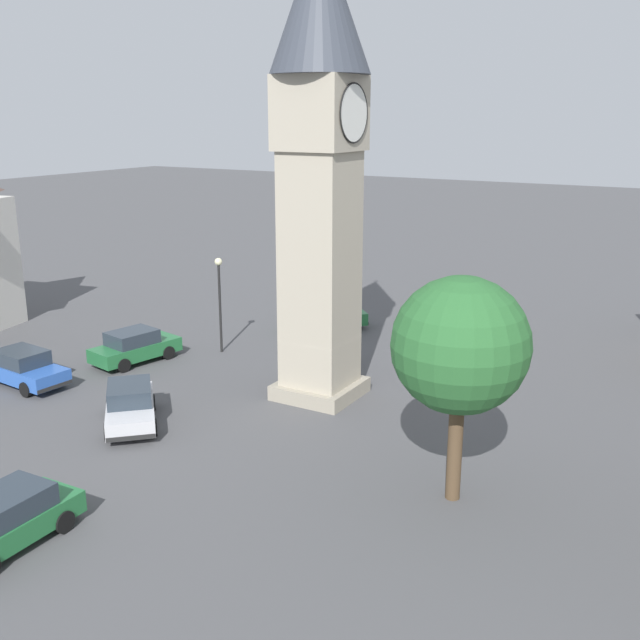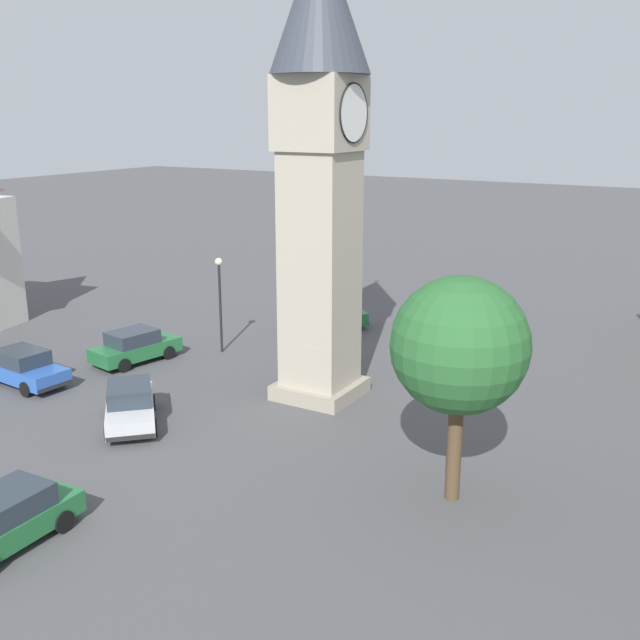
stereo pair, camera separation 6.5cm
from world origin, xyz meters
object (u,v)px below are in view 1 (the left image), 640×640
Objects in this scene: lamp_post at (219,289)px; car_white_side at (130,405)px; car_blue_kerb at (24,368)px; tree at (460,346)px; car_black_far at (135,346)px; pedestrian at (355,340)px; clock_tower at (320,135)px; car_silver_kerb at (326,315)px; car_red_corner at (6,520)px.

car_white_side is at bearing -164.24° from lamp_post.
tree reaches higher than car_blue_kerb.
pedestrian is (5.32, -8.71, 0.25)m from car_black_far.
clock_tower is 13.59m from car_black_far.
clock_tower reaches higher than car_silver_kerb.
pedestrian is at bearing -19.18° from car_white_side.
clock_tower is at bearing -110.27° from lamp_post.
pedestrian is at bearing 10.39° from clock_tower.
tree is (-4.63, -17.26, 4.03)m from car_black_far.
car_silver_kerb and car_red_corner have the same top height.
car_white_side is (-14.64, 0.01, 0.00)m from car_silver_kerb.
car_white_side is 0.61× the size of tree.
car_silver_kerb is 0.94× the size of car_black_far.
clock_tower is 10.88m from tree.
car_silver_kerb is at bearing -22.45° from lamp_post.
lamp_post is (7.88, -4.43, 2.37)m from car_blue_kerb.
car_blue_kerb is at bearing 150.63° from lamp_post.
car_white_side is (7.63, 2.91, 0.00)m from car_red_corner.
car_red_corner is (-22.27, -2.91, 0.00)m from car_silver_kerb.
car_silver_kerb is 6.86m from lamp_post.
lamp_post is (3.25, -2.52, 2.37)m from car_black_far.
pedestrian is at bearing -71.56° from lamp_post.
pedestrian is (9.94, -10.63, 0.25)m from car_blue_kerb.
tree is (0.81, -12.29, 4.03)m from car_white_side.
clock_tower is 4.32× the size of car_silver_kerb.
car_blue_kerb is 0.92× the size of lamp_post.
car_black_far is (4.63, -1.92, 0.00)m from car_blue_kerb.
pedestrian is (10.76, -3.74, 0.25)m from car_white_side.
car_silver_kerb is 2.44× the size of pedestrian.
lamp_post reaches higher than car_black_far.
tree is 16.80m from lamp_post.
car_blue_kerb is 2.52× the size of pedestrian.
tree reaches higher than pedestrian.
car_red_corner is at bearing 177.42° from pedestrian.
tree is at bearing -118.13° from lamp_post.
car_white_side is at bearing 142.93° from clock_tower.
clock_tower is 16.85m from car_red_corner.
car_white_side is 12.96m from tree.
clock_tower is 12.29m from car_white_side.
lamp_post is (-5.95, 2.46, 2.37)m from car_silver_kerb.
car_red_corner is at bearing -161.80° from lamp_post.
car_blue_kerb and car_silver_kerb have the same top height.
car_black_far is (13.07, 7.88, 0.00)m from car_red_corner.
car_silver_kerb is at bearing 28.23° from clock_tower.
clock_tower reaches higher than lamp_post.
car_silver_kerb is at bearing -26.49° from car_blue_kerb.
car_silver_kerb is at bearing 7.44° from car_red_corner.
clock_tower is 4.08× the size of car_black_far.
tree reaches higher than car_black_far.
clock_tower is at bearing -169.61° from pedestrian.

